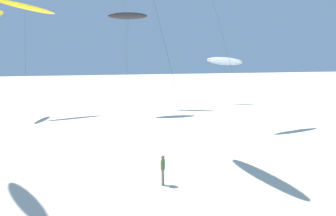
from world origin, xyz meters
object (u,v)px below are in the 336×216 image
Objects in this scene: flying_kite_5 at (225,61)px; flying_kite_7 at (25,7)px; flying_kite_1 at (128,16)px; person_near_left at (163,169)px.

flying_kite_5 is 0.52× the size of flying_kite_7.
flying_kite_1 is 1.73× the size of flying_kite_5.
flying_kite_5 is 28.81m from flying_kite_7.
flying_kite_5 is at bearing 59.59° from person_near_left.
flying_kite_1 is 29.90m from person_near_left.
flying_kite_7 is (-11.90, 2.71, 1.00)m from flying_kite_1.
flying_kite_1 is 12.25m from flying_kite_7.
flying_kite_5 is at bearing 20.74° from flying_kite_1.
flying_kite_1 is 17.95m from flying_kite_5.
flying_kite_5 is 4.22× the size of person_near_left.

